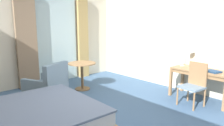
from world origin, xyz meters
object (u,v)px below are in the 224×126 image
object	(u,v)px
closed_book	(213,71)
armchair_by_window	(48,86)
writing_desk	(202,73)
desk_chair	(194,82)
round_cafe_table	(82,70)
desk_lamp	(189,52)

from	to	relation	value
closed_book	armchair_by_window	size ratio (longest dim) A/B	0.30
writing_desk	armchair_by_window	world-z (taller)	armchair_by_window
desk_chair	armchair_by_window	size ratio (longest dim) A/B	0.95
round_cafe_table	desk_lamp	bearing A→B (deg)	-49.83
armchair_by_window	writing_desk	bearing A→B (deg)	-41.08
armchair_by_window	round_cafe_table	distance (m)	1.12
desk_lamp	closed_book	xyz separation A→B (m)	(-0.24, -0.70, -0.34)
armchair_by_window	round_cafe_table	bearing A→B (deg)	9.72
writing_desk	round_cafe_table	world-z (taller)	round_cafe_table
writing_desk	armchair_by_window	size ratio (longest dim) A/B	1.35
desk_lamp	closed_book	world-z (taller)	desk_lamp
desk_chair	armchair_by_window	xyz separation A→B (m)	(-2.26, 2.40, -0.17)
desk_chair	round_cafe_table	world-z (taller)	desk_chair
desk_lamp	round_cafe_table	distance (m)	2.81
writing_desk	armchair_by_window	bearing A→B (deg)	138.92
armchair_by_window	closed_book	bearing A→B (deg)	-45.00
writing_desk	closed_book	xyz separation A→B (m)	(-0.07, -0.27, 0.11)
desk_chair	armchair_by_window	bearing A→B (deg)	133.32
desk_chair	closed_book	size ratio (longest dim) A/B	3.20
desk_chair	closed_book	distance (m)	0.49
closed_book	round_cafe_table	xyz separation A→B (m)	(-1.54, 2.81, -0.19)
writing_desk	closed_book	size ratio (longest dim) A/B	4.56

